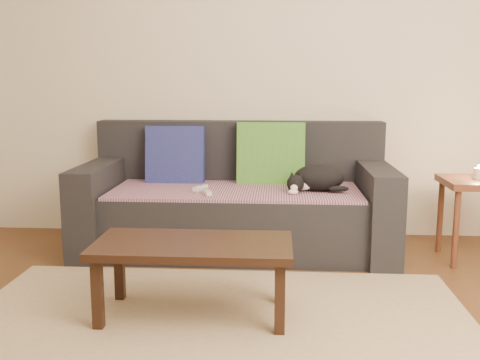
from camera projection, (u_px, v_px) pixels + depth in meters
The scene contains 13 objects.
ground at pixel (209, 353), 2.42m from camera, with size 4.50×4.50×0.00m, color brown.
back_wall at pixel (241, 62), 4.16m from camera, with size 4.50×0.04×2.60m, color beige.
sofa at pixel (236, 205), 3.91m from camera, with size 2.10×0.94×0.87m.
throw_blanket at pixel (235, 190), 3.80m from camera, with size 1.66×0.74×0.02m, color #46284C.
cushion_navy at pixel (175, 156), 4.05m from camera, with size 0.42×0.10×0.42m, color navy.
cushion_green at pixel (271, 156), 4.00m from camera, with size 0.48×0.12×0.48m, color #0A4532.
cat at pixel (317, 178), 3.71m from camera, with size 0.41×0.30×0.18m.
wii_remote_a at pixel (207, 192), 3.60m from camera, with size 0.15×0.04×0.03m, color white.
wii_remote_b at pixel (200, 188), 3.74m from camera, with size 0.15×0.04×0.03m, color white.
side_table at pixel (477, 194), 3.61m from camera, with size 0.43×0.43×0.54m.
candle at pixel (479, 173), 3.58m from camera, with size 0.06×0.06×0.09m.
rug at pixel (213, 336), 2.56m from camera, with size 2.50×1.80×0.01m, color tan.
coffee_table at pixel (193, 252), 2.73m from camera, with size 0.96×0.48×0.39m.
Camera 1 is at (0.29, -2.24, 1.15)m, focal length 42.00 mm.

